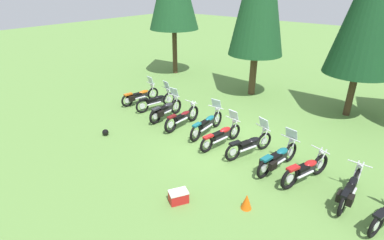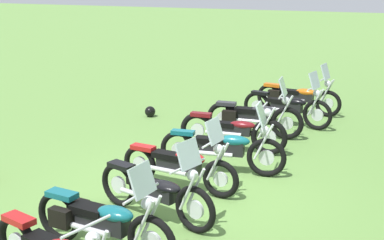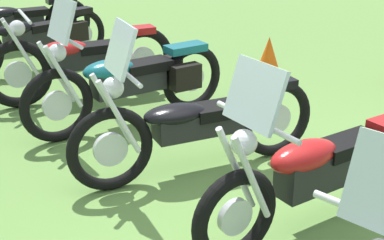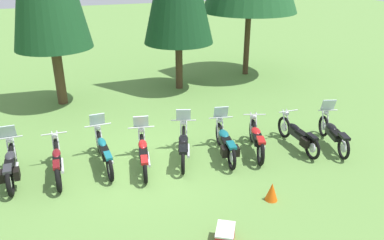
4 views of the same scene
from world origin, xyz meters
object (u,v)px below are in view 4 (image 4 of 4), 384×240
object	(u,v)px
motorcycle_3	(57,161)
traffic_cone	(272,192)
motorcycle_2	(11,165)
motorcycle_10	(333,133)
motorcycle_5	(143,152)
motorcycle_6	(183,145)
motorcycle_8	(257,139)
picnic_cooler	(225,236)
motorcycle_4	(104,150)
motorcycle_9	(299,135)
motorcycle_7	(226,142)

from	to	relation	value
motorcycle_3	traffic_cone	bearing A→B (deg)	-120.60
motorcycle_2	motorcycle_3	size ratio (longest dim) A/B	0.97
motorcycle_2	motorcycle_10	distance (m)	9.54
motorcycle_5	motorcycle_6	world-z (taller)	motorcycle_6
motorcycle_8	picnic_cooler	bearing A→B (deg)	161.76
motorcycle_3	motorcycle_4	size ratio (longest dim) A/B	0.95
motorcycle_9	traffic_cone	xyz separation A→B (m)	(-2.21, -2.18, -0.21)
motorcycle_7	traffic_cone	size ratio (longest dim) A/B	4.72
motorcycle_2	motorcycle_4	bearing A→B (deg)	-91.07
motorcycle_2	motorcycle_5	size ratio (longest dim) A/B	0.98
motorcycle_8	motorcycle_10	distance (m)	2.53
motorcycle_3	motorcycle_8	distance (m)	5.84
motorcycle_3	motorcycle_5	distance (m)	2.35
motorcycle_3	traffic_cone	xyz separation A→B (m)	(4.98, -2.94, -0.21)
motorcycle_7	motorcycle_8	distance (m)	1.01
motorcycle_2	motorcycle_9	world-z (taller)	motorcycle_2
motorcycle_5	motorcycle_10	xyz separation A→B (m)	(5.97, -0.72, 0.01)
motorcycle_5	traffic_cone	xyz separation A→B (m)	(2.65, -2.64, -0.22)
motorcycle_6	motorcycle_7	bearing A→B (deg)	-83.46
motorcycle_8	traffic_cone	distance (m)	2.51
motorcycle_5	motorcycle_8	bearing A→B (deg)	-85.17
motorcycle_9	traffic_cone	world-z (taller)	motorcycle_9
motorcycle_6	motorcycle_8	size ratio (longest dim) A/B	1.01
motorcycle_4	motorcycle_10	size ratio (longest dim) A/B	1.09
picnic_cooler	motorcycle_9	bearing A→B (deg)	39.24
traffic_cone	motorcycle_5	bearing A→B (deg)	135.10
motorcycle_5	motorcycle_4	bearing A→B (deg)	75.78
motorcycle_10	traffic_cone	bearing A→B (deg)	135.69
motorcycle_6	motorcycle_9	xyz separation A→B (m)	(3.64, -0.52, -0.02)
motorcycle_5	motorcycle_10	bearing A→B (deg)	-87.45
motorcycle_2	motorcycle_8	xyz separation A→B (m)	(6.98, -0.72, -0.01)
motorcycle_9	picnic_cooler	bearing A→B (deg)	129.58
motorcycle_2	motorcycle_9	bearing A→B (deg)	-97.71
picnic_cooler	traffic_cone	distance (m)	2.01
motorcycle_3	motorcycle_4	xyz separation A→B (m)	(1.27, 0.17, 0.04)
motorcycle_6	motorcycle_8	bearing A→B (deg)	-79.82
motorcycle_2	motorcycle_6	bearing A→B (deg)	-96.17
motorcycle_2	motorcycle_9	xyz separation A→B (m)	(8.37, -0.91, -0.03)
motorcycle_3	picnic_cooler	xyz separation A→B (m)	(3.26, -3.97, -0.26)
picnic_cooler	motorcycle_4	bearing A→B (deg)	115.70
motorcycle_6	motorcycle_7	size ratio (longest dim) A/B	0.97
motorcycle_3	picnic_cooler	world-z (taller)	motorcycle_3
motorcycle_2	picnic_cooler	size ratio (longest dim) A/B	3.29
motorcycle_4	motorcycle_6	xyz separation A→B (m)	(2.29, -0.40, -0.02)
motorcycle_6	motorcycle_9	size ratio (longest dim) A/B	0.96
motorcycle_6	motorcycle_10	world-z (taller)	motorcycle_6
motorcycle_2	motorcycle_7	world-z (taller)	motorcycle_2
motorcycle_10	traffic_cone	distance (m)	3.84
motorcycle_8	motorcycle_10	xyz separation A→B (m)	(2.49, -0.44, 0.01)
motorcycle_8	motorcycle_10	world-z (taller)	motorcycle_10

